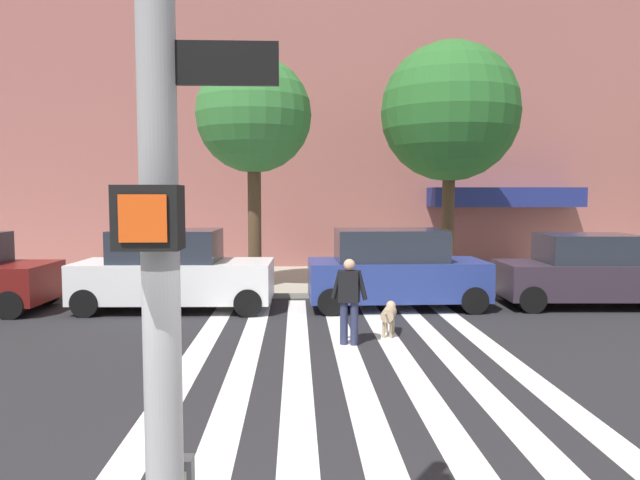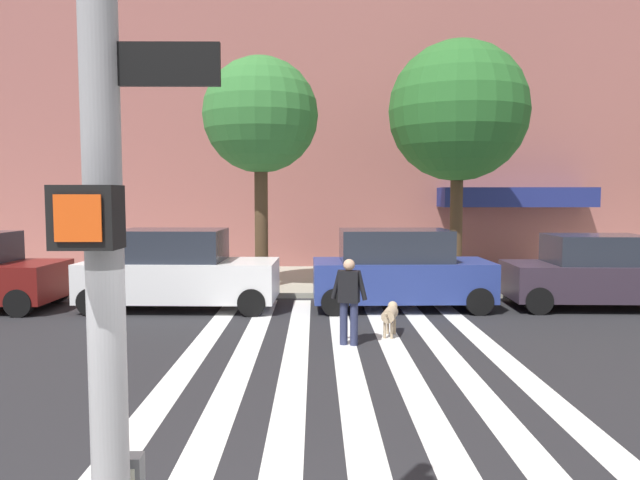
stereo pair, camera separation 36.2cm
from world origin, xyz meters
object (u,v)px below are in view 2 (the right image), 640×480
object	(u,v)px
traffic_light_pole	(96,45)
dog_on_leash	(390,314)
street_tree_middle	(458,112)
street_tree_nearest	(261,117)
parked_car_behind_first	(179,271)
parked_car_fourth_in_line	(601,274)
parked_car_third_in_line	(399,270)
pedestrian_dog_walker	(349,297)

from	to	relation	value
traffic_light_pole	dog_on_leash	xyz separation A→B (m)	(2.50, 8.93, -3.08)
street_tree_middle	street_tree_nearest	bearing A→B (deg)	-172.85
parked_car_behind_first	street_tree_nearest	bearing A→B (deg)	52.64
traffic_light_pole	parked_car_fourth_in_line	size ratio (longest dim) A/B	1.22
parked_car_third_in_line	pedestrian_dog_walker	bearing A→B (deg)	-112.28
parked_car_third_in_line	pedestrian_dog_walker	size ratio (longest dim) A/B	2.69
traffic_light_pole	parked_car_fourth_in_line	bearing A→B (deg)	55.35
street_tree_middle	pedestrian_dog_walker	size ratio (longest dim) A/B	4.42
parked_car_behind_first	street_tree_nearest	size ratio (longest dim) A/B	0.73
parked_car_behind_first	parked_car_third_in_line	bearing A→B (deg)	-0.03
pedestrian_dog_walker	dog_on_leash	world-z (taller)	pedestrian_dog_walker
parked_car_fourth_in_line	dog_on_leash	bearing A→B (deg)	-153.20
dog_on_leash	street_tree_nearest	bearing A→B (deg)	120.25
traffic_light_pole	street_tree_middle	bearing A→B (deg)	70.65
traffic_light_pole	parked_car_behind_first	world-z (taller)	traffic_light_pole
parked_car_behind_first	parked_car_third_in_line	distance (m)	5.50
parked_car_behind_first	street_tree_nearest	distance (m)	5.11
traffic_light_pole	parked_car_behind_first	distance (m)	12.29
street_tree_middle	pedestrian_dog_walker	xyz separation A→B (m)	(-3.62, -6.72, -4.37)
traffic_light_pole	street_tree_middle	size ratio (longest dim) A/B	0.80
parked_car_behind_first	parked_car_fourth_in_line	world-z (taller)	parked_car_behind_first
parked_car_third_in_line	street_tree_middle	distance (m)	5.77
parked_car_behind_first	street_tree_middle	distance (m)	9.35
traffic_light_pole	dog_on_leash	bearing A→B (deg)	74.35
parked_car_fourth_in_line	street_tree_middle	xyz separation A→B (m)	(-2.90, 3.15, 4.42)
traffic_light_pole	parked_car_fourth_in_line	world-z (taller)	traffic_light_pole
pedestrian_dog_walker	parked_car_behind_first	bearing A→B (deg)	138.52
dog_on_leash	street_tree_middle	bearing A→B (deg)	65.43
traffic_light_pole	pedestrian_dog_walker	world-z (taller)	traffic_light_pole
parked_car_behind_first	parked_car_fourth_in_line	bearing A→B (deg)	0.00
parked_car_fourth_in_line	parked_car_behind_first	bearing A→B (deg)	-180.00
parked_car_third_in_line	parked_car_behind_first	bearing A→B (deg)	179.97
parked_car_third_in_line	street_tree_nearest	world-z (taller)	street_tree_nearest
street_tree_middle	dog_on_leash	world-z (taller)	street_tree_middle
dog_on_leash	traffic_light_pole	bearing A→B (deg)	-105.65
street_tree_middle	dog_on_leash	xyz separation A→B (m)	(-2.74, -6.00, -4.85)
street_tree_nearest	street_tree_middle	bearing A→B (deg)	7.15
parked_car_behind_first	parked_car_third_in_line	world-z (taller)	parked_car_behind_first
parked_car_behind_first	pedestrian_dog_walker	size ratio (longest dim) A/B	2.93
parked_car_third_in_line	street_tree_middle	size ratio (longest dim) A/B	0.61
parked_car_behind_first	pedestrian_dog_walker	distance (m)	5.39
traffic_light_pole	pedestrian_dog_walker	bearing A→B (deg)	78.80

